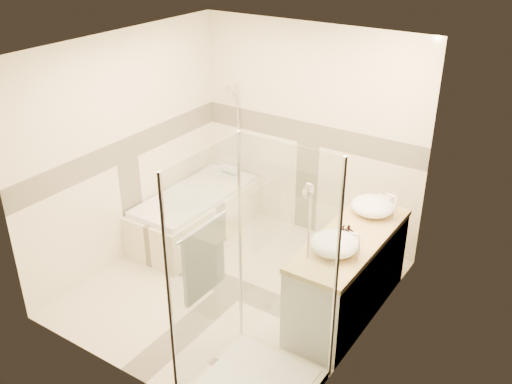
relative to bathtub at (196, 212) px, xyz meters
The scene contains 12 objects.
room 1.57m from the bathtub, 30.53° to the right, with size 2.82×3.02×2.52m.
bathtub is the anchor object (origin of this frame).
vanity 2.18m from the bathtub, ahead, with size 0.58×1.62×0.85m.
shower_enclosure 2.47m from the bathtub, 41.10° to the right, with size 0.96×0.93×2.04m.
vessel_sink_near 2.23m from the bathtub, ahead, with size 0.43×0.43×0.17m, color white.
vessel_sink_far 2.32m from the bathtub, 17.60° to the right, with size 0.43×0.43×0.17m, color white.
faucet_near 2.45m from the bathtub, ahead, with size 0.11×0.03×0.27m.
faucet_far 2.54m from the bathtub, 16.06° to the right, with size 0.11×0.03×0.26m.
amenity_bottle_a 2.28m from the bathtub, 13.36° to the right, with size 0.08×0.09×0.19m, color black.
amenity_bottle_b 2.25m from the bathtub, 10.31° to the right, with size 0.11×0.11×0.13m, color black.
folded_towels 2.23m from the bathtub, ahead, with size 0.15×0.25×0.08m, color silver.
rolled_towel 0.74m from the bathtub, 88.37° to the left, with size 0.10×0.10×0.23m, color silver.
Camera 1 is at (2.88, -3.95, 3.57)m, focal length 40.00 mm.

